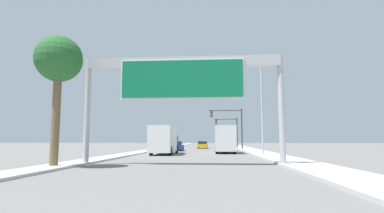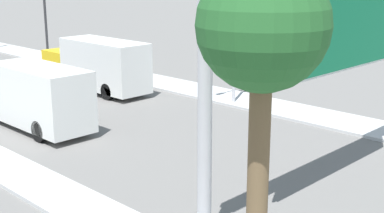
{
  "view_description": "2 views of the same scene",
  "coord_description": "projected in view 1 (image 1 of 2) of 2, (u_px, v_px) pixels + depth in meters",
  "views": [
    {
      "loc": [
        2.02,
        -1.58,
        1.65
      ],
      "look_at": [
        0.0,
        27.24,
        4.86
      ],
      "focal_mm": 28.0,
      "sensor_mm": 36.0,
      "label": 1
    },
    {
      "loc": [
        -16.22,
        8.92,
        7.71
      ],
      "look_at": [
        0.45,
        25.2,
        1.61
      ],
      "focal_mm": 50.0,
      "sensor_mm": 36.0,
      "label": 2
    }
  ],
  "objects": [
    {
      "name": "truck_box_primary",
      "position": [
        225.0,
        139.0,
        37.8
      ],
      "size": [
        2.38,
        8.82,
        3.3
      ],
      "color": "yellow",
      "rests_on": "ground"
    },
    {
      "name": "traffic_light_near_intersection",
      "position": [
        231.0,
        122.0,
        49.27
      ],
      "size": [
        5.49,
        0.32,
        6.76
      ],
      "color": "#2D2D30",
      "rests_on": "ground"
    },
    {
      "name": "street_lamp_right",
      "position": [
        258.0,
        99.0,
        29.56
      ],
      "size": [
        2.96,
        0.28,
        9.58
      ],
      "color": "#B2B2B7",
      "rests_on": "ground"
    },
    {
      "name": "median_strip_left",
      "position": [
        168.0,
        147.0,
        61.53
      ],
      "size": [
        2.0,
        120.0,
        0.15
      ],
      "color": "#BCBCBC",
      "rests_on": "ground"
    },
    {
      "name": "traffic_light_mid_block",
      "position": [
        230.0,
        127.0,
        59.11
      ],
      "size": [
        4.53,
        0.32,
        5.99
      ],
      "color": "#2D2D30",
      "rests_on": "ground"
    },
    {
      "name": "sidewalk_right",
      "position": [
        242.0,
        147.0,
        60.48
      ],
      "size": [
        3.0,
        120.0,
        0.15
      ],
      "color": "#BCBCBC",
      "rests_on": "ground"
    },
    {
      "name": "palm_tree_foreground",
      "position": [
        59.0,
        62.0,
        18.18
      ],
      "size": [
        2.81,
        2.81,
        7.96
      ],
      "color": "brown",
      "rests_on": "ground"
    },
    {
      "name": "car_near_right",
      "position": [
        176.0,
        146.0,
        44.82
      ],
      "size": [
        1.89,
        4.72,
        1.41
      ],
      "color": "navy",
      "rests_on": "ground"
    },
    {
      "name": "truck_box_secondary",
      "position": [
        164.0,
        140.0,
        33.93
      ],
      "size": [
        2.33,
        8.19,
        3.15
      ],
      "color": "navy",
      "rests_on": "ground"
    },
    {
      "name": "sign_gantry",
      "position": [
        182.0,
        77.0,
        19.88
      ],
      "size": [
        13.28,
        0.73,
        7.16
      ],
      "color": "#B2B2B7",
      "rests_on": "ground"
    },
    {
      "name": "car_far_center",
      "position": [
        220.0,
        144.0,
        64.98
      ],
      "size": [
        1.75,
        4.33,
        1.5
      ],
      "color": "gold",
      "rests_on": "ground"
    },
    {
      "name": "car_near_center",
      "position": [
        203.0,
        145.0,
        57.45
      ],
      "size": [
        1.88,
        4.63,
        1.35
      ],
      "color": "gold",
      "rests_on": "ground"
    }
  ]
}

